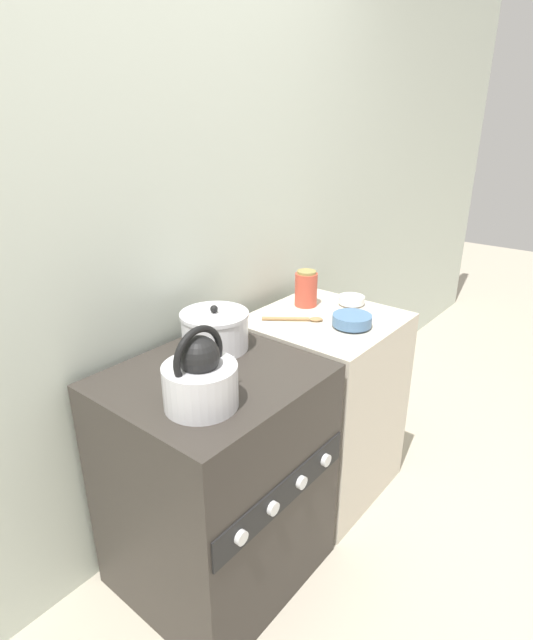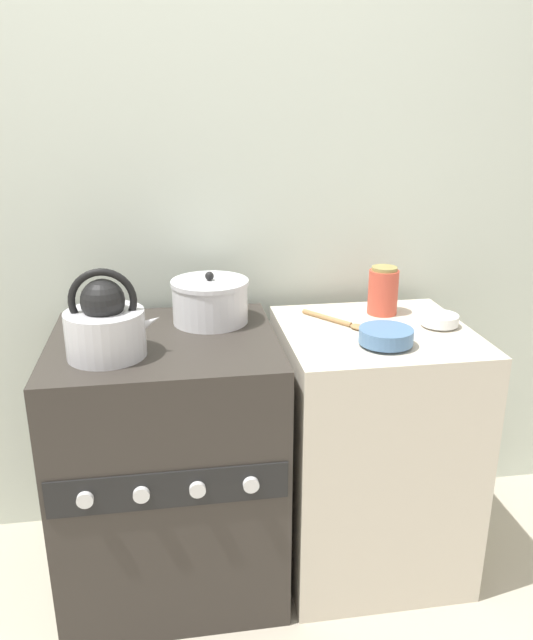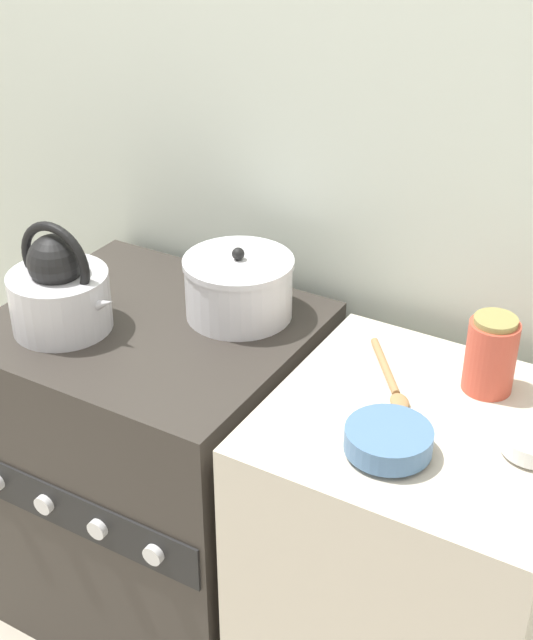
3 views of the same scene
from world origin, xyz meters
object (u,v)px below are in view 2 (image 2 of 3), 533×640
(stove, at_px, (170,462))
(cooking_pot, at_px, (210,301))
(small_ceramic_bowl, at_px, (440,320))
(storage_jar, at_px, (383,291))
(kettle, at_px, (106,325))
(enamel_bowl, at_px, (386,336))

(stove, relative_size, cooking_pot, 3.43)
(small_ceramic_bowl, height_order, storage_jar, storage_jar)
(small_ceramic_bowl, bearing_deg, storage_jar, 131.48)
(kettle, xyz_separation_m, cooking_pot, (0.30, 0.24, -0.02))
(kettle, distance_m, enamel_bowl, 0.79)
(kettle, relative_size, storage_jar, 1.67)
(storage_jar, bearing_deg, cooking_pot, -179.83)
(stove, relative_size, enamel_bowl, 5.36)
(storage_jar, bearing_deg, small_ceramic_bowl, -48.52)
(stove, relative_size, storage_jar, 5.27)
(cooking_pot, relative_size, small_ceramic_bowl, 2.12)
(stove, bearing_deg, enamel_bowl, -13.19)
(small_ceramic_bowl, bearing_deg, cooking_pot, 167.88)
(enamel_bowl, bearing_deg, small_ceramic_bowl, 30.60)
(cooking_pot, relative_size, storage_jar, 1.53)
(stove, xyz_separation_m, cooking_pot, (0.15, 0.13, 0.49))
(stove, height_order, storage_jar, storage_jar)
(kettle, height_order, small_ceramic_bowl, kettle)
(enamel_bowl, bearing_deg, storage_jar, 73.16)
(stove, height_order, enamel_bowl, enamel_bowl)
(stove, distance_m, storage_jar, 0.89)
(small_ceramic_bowl, bearing_deg, kettle, -174.92)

